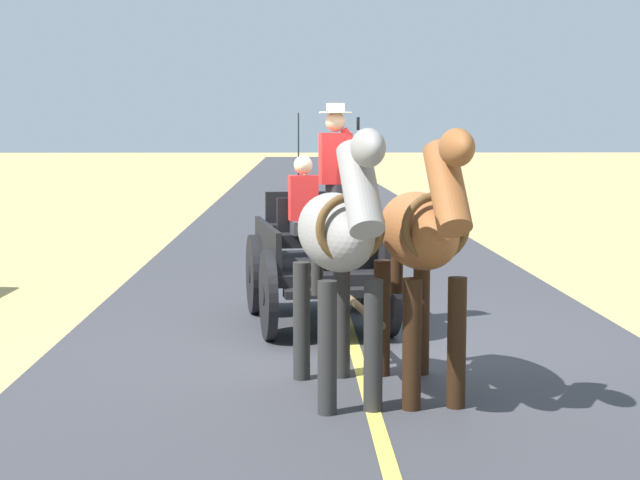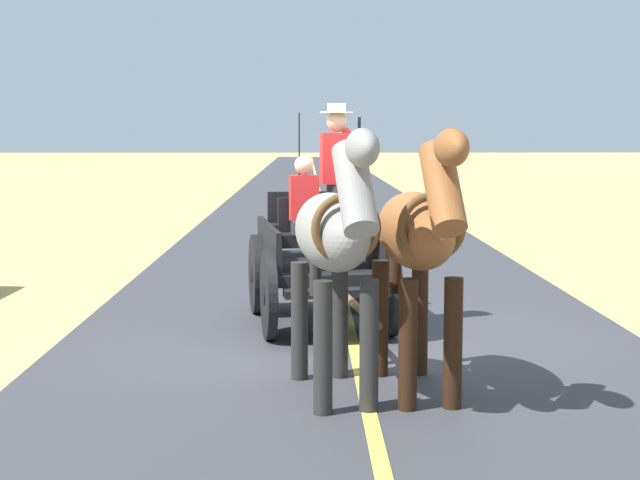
# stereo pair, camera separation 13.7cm
# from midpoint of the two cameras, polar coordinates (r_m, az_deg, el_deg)

# --- Properties ---
(ground_plane) EXTENTS (200.00, 200.00, 0.00)m
(ground_plane) POSITION_cam_midpoint_polar(r_m,az_deg,el_deg) (10.24, 1.52, -5.92)
(ground_plane) COLOR tan
(road_surface) EXTENTS (6.16, 160.00, 0.01)m
(road_surface) POSITION_cam_midpoint_polar(r_m,az_deg,el_deg) (10.24, 1.52, -5.90)
(road_surface) COLOR #38383D
(road_surface) RESTS_ON ground
(road_centre_stripe) EXTENTS (0.12, 160.00, 0.00)m
(road_centre_stripe) POSITION_cam_midpoint_polar(r_m,az_deg,el_deg) (10.24, 1.52, -5.87)
(road_centre_stripe) COLOR #DBCC4C
(road_centre_stripe) RESTS_ON road_surface
(horse_drawn_carriage) EXTENTS (1.74, 4.51, 2.50)m
(horse_drawn_carriage) POSITION_cam_midpoint_polar(r_m,az_deg,el_deg) (10.88, -0.45, -0.84)
(horse_drawn_carriage) COLOR black
(horse_drawn_carriage) RESTS_ON ground
(horse_near_side) EXTENTS (0.75, 2.15, 2.21)m
(horse_near_side) POSITION_cam_midpoint_polar(r_m,az_deg,el_deg) (7.95, 5.54, 0.17)
(horse_near_side) COLOR brown
(horse_near_side) RESTS_ON ground
(horse_off_side) EXTENTS (0.82, 2.15, 2.21)m
(horse_off_side) POSITION_cam_midpoint_polar(r_m,az_deg,el_deg) (7.79, 0.58, 0.08)
(horse_off_side) COLOR gray
(horse_off_side) RESTS_ON ground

